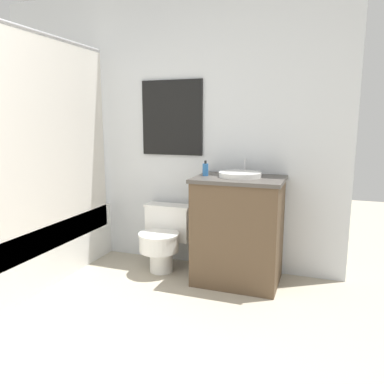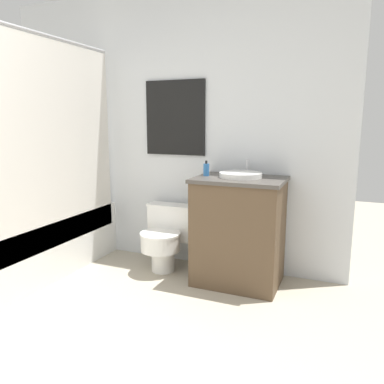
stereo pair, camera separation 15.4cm
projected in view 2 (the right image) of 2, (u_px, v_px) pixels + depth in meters
wall_back at (166, 129)px, 3.50m from camera, size 3.34×0.07×2.50m
shower_area at (36, 240)px, 3.25m from camera, size 0.59×1.60×1.98m
toilet at (166, 236)px, 3.38m from camera, size 0.43×0.48×0.57m
vanity at (239, 231)px, 3.06m from camera, size 0.71×0.53×0.88m
sink at (241, 175)px, 3.00m from camera, size 0.34×0.38×0.13m
soap_bottle at (206, 169)px, 3.07m from camera, size 0.05×0.05×0.13m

